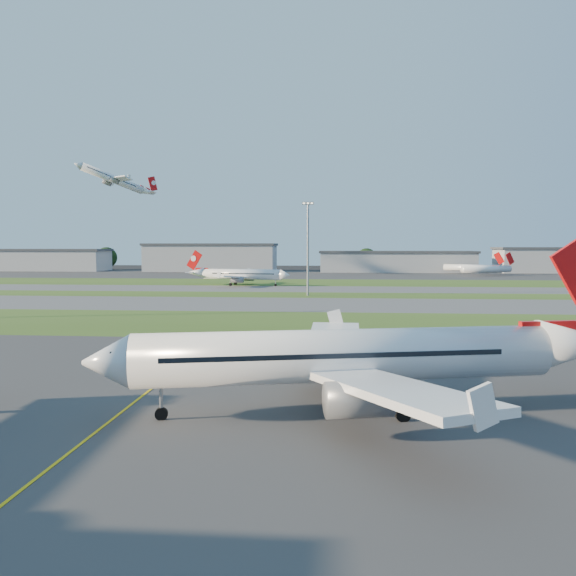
# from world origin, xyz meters

# --- Properties ---
(ground) EXTENTS (700.00, 700.00, 0.00)m
(ground) POSITION_xyz_m (0.00, 0.00, 0.00)
(ground) COLOR black
(ground) RESTS_ON ground
(apron_near) EXTENTS (300.00, 70.00, 0.01)m
(apron_near) POSITION_xyz_m (0.00, 0.00, 0.01)
(apron_near) COLOR #333335
(apron_near) RESTS_ON ground
(grass_strip_a) EXTENTS (300.00, 34.00, 0.01)m
(grass_strip_a) POSITION_xyz_m (0.00, 52.00, 0.01)
(grass_strip_a) COLOR #38541C
(grass_strip_a) RESTS_ON ground
(taxiway_a) EXTENTS (300.00, 32.00, 0.01)m
(taxiway_a) POSITION_xyz_m (0.00, 85.00, 0.01)
(taxiway_a) COLOR #515154
(taxiway_a) RESTS_ON ground
(grass_strip_b) EXTENTS (300.00, 18.00, 0.01)m
(grass_strip_b) POSITION_xyz_m (0.00, 110.00, 0.01)
(grass_strip_b) COLOR #38541C
(grass_strip_b) RESTS_ON ground
(taxiway_b) EXTENTS (300.00, 26.00, 0.01)m
(taxiway_b) POSITION_xyz_m (0.00, 132.00, 0.01)
(taxiway_b) COLOR #515154
(taxiway_b) RESTS_ON ground
(grass_strip_c) EXTENTS (300.00, 40.00, 0.01)m
(grass_strip_c) POSITION_xyz_m (0.00, 165.00, 0.01)
(grass_strip_c) COLOR #38541C
(grass_strip_c) RESTS_ON ground
(apron_far) EXTENTS (400.00, 80.00, 0.01)m
(apron_far) POSITION_xyz_m (0.00, 225.00, 0.01)
(apron_far) COLOR #333335
(apron_far) RESTS_ON ground
(yellow_line) EXTENTS (0.25, 60.00, 0.02)m
(yellow_line) POSITION_xyz_m (5.00, 0.00, 0.00)
(yellow_line) COLOR gold
(yellow_line) RESTS_ON ground
(airliner_parked) EXTENTS (41.73, 35.01, 13.20)m
(airliner_parked) POSITION_xyz_m (23.65, -0.90, 4.63)
(airliner_parked) COLOR white
(airliner_parked) RESTS_ON ground
(airliner_taxiing) EXTENTS (34.85, 29.29, 10.97)m
(airliner_taxiing) POSITION_xyz_m (-10.11, 146.07, 3.85)
(airliner_taxiing) COLOR white
(airliner_taxiing) RESTS_ON ground
(airliner_departing) EXTENTS (29.50, 25.84, 11.35)m
(airliner_departing) POSITION_xyz_m (-79.73, 207.59, 44.64)
(airliner_departing) COLOR white
(mini_jet_near) EXTENTS (26.92, 13.29, 9.48)m
(mini_jet_near) POSITION_xyz_m (92.07, 217.66, 3.28)
(mini_jet_near) COLOR white
(mini_jet_near) RESTS_ON ground
(mini_jet_far) EXTENTS (26.52, 14.15, 9.48)m
(mini_jet_far) POSITION_xyz_m (88.84, 233.58, 3.28)
(mini_jet_far) COLOR white
(mini_jet_far) RESTS_ON ground
(light_mast_centre) EXTENTS (3.20, 0.70, 25.80)m
(light_mast_centre) POSITION_xyz_m (15.00, 108.00, 14.81)
(light_mast_centre) COLOR gray
(light_mast_centre) RESTS_ON ground
(hangar_far_west) EXTENTS (91.80, 23.00, 12.20)m
(hangar_far_west) POSITION_xyz_m (-150.00, 255.00, 6.14)
(hangar_far_west) COLOR gray
(hangar_far_west) RESTS_ON ground
(hangar_west) EXTENTS (71.40, 23.00, 15.20)m
(hangar_west) POSITION_xyz_m (-45.00, 255.00, 7.64)
(hangar_west) COLOR gray
(hangar_west) RESTS_ON ground
(hangar_east) EXTENTS (81.60, 23.00, 11.20)m
(hangar_east) POSITION_xyz_m (55.00, 255.00, 5.64)
(hangar_east) COLOR gray
(hangar_east) RESTS_ON ground
(tree_west) EXTENTS (12.10, 12.10, 13.20)m
(tree_west) POSITION_xyz_m (-110.00, 270.00, 7.14)
(tree_west) COLOR black
(tree_west) RESTS_ON ground
(tree_mid_west) EXTENTS (9.90, 9.90, 10.80)m
(tree_mid_west) POSITION_xyz_m (-20.00, 266.00, 5.84)
(tree_mid_west) COLOR black
(tree_mid_west) RESTS_ON ground
(tree_mid_east) EXTENTS (11.55, 11.55, 12.60)m
(tree_mid_east) POSITION_xyz_m (40.00, 269.00, 6.81)
(tree_mid_east) COLOR black
(tree_mid_east) RESTS_ON ground
(tree_east) EXTENTS (10.45, 10.45, 11.40)m
(tree_east) POSITION_xyz_m (115.00, 267.00, 6.16)
(tree_east) COLOR black
(tree_east) RESTS_ON ground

